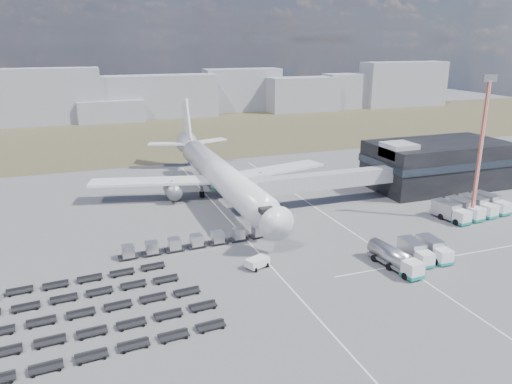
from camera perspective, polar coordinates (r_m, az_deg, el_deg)
name	(u,v)px	position (r m, az deg, el deg)	size (l,w,h in m)	color
ground	(279,259)	(75.30, 2.63, -7.71)	(420.00, 420.00, 0.00)	#565659
grass_strip	(157,134)	(177.83, -11.22, 6.52)	(420.00, 90.00, 0.01)	#49422C
lane_markings	(328,243)	(81.69, 8.18, -5.82)	(47.12, 110.00, 0.01)	silver
terminal	(437,163)	(117.44, 19.97, 3.09)	(30.40, 16.40, 11.00)	black
jet_bridge	(314,182)	(97.31, 6.69, 1.15)	(30.30, 3.80, 7.05)	#939399
airliner	(218,173)	(102.42, -4.32, 2.17)	(51.59, 64.53, 17.62)	white
skyline	(155,95)	(215.19, -11.43, 10.86)	(297.01, 26.49, 25.02)	gray
fuel_tanker	(395,258)	(74.55, 15.58, -7.32)	(3.43, 9.75, 3.08)	white
pushback_tug	(257,263)	(72.34, 0.16, -8.12)	(3.34, 1.88, 1.50)	white
catering_truck	(214,181)	(111.37, -4.87, 1.30)	(3.21, 6.27, 2.76)	white
service_trucks_near	(425,251)	(78.78, 18.73, -6.35)	(5.75, 6.78, 2.64)	white
service_trucks_far	(471,207)	(101.04, 23.39, -1.62)	(14.21, 9.11, 2.96)	white
uld_row	(207,239)	(79.91, -5.60, -5.39)	(27.77, 3.41, 1.87)	black
baggage_dollies	(81,314)	(64.09, -19.34, -13.05)	(31.31, 22.30, 0.78)	black
floodlight_mast	(480,151)	(95.51, 24.25, 4.35)	(2.47, 2.00, 25.88)	red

